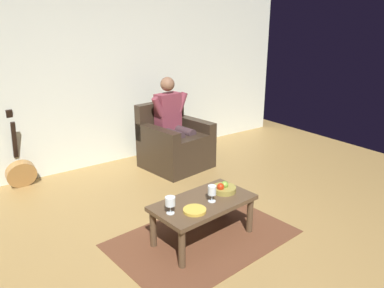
{
  "coord_description": "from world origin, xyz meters",
  "views": [
    {
      "loc": [
        1.81,
        1.95,
        1.98
      ],
      "look_at": [
        -0.45,
        -1.21,
        0.67
      ],
      "focal_mm": 35.25,
      "sensor_mm": 36.0,
      "label": 1
    }
  ],
  "objects_px": {
    "guitar": "(21,171)",
    "coffee_table": "(203,207)",
    "person_seated": "(174,121)",
    "wine_glass_far": "(212,191)",
    "armchair": "(174,145)",
    "decorative_dish": "(195,210)",
    "wine_glass_near": "(170,202)",
    "fruit_bowl": "(224,188)"
  },
  "relations": [
    {
      "from": "guitar",
      "to": "wine_glass_near",
      "type": "relative_size",
      "value": 6.19
    },
    {
      "from": "armchair",
      "to": "guitar",
      "type": "xyz_separation_m",
      "value": [
        1.9,
        -0.52,
        -0.1
      ]
    },
    {
      "from": "guitar",
      "to": "fruit_bowl",
      "type": "height_order",
      "value": "guitar"
    },
    {
      "from": "person_seated",
      "to": "wine_glass_near",
      "type": "xyz_separation_m",
      "value": [
        1.15,
        1.72,
        -0.15
      ]
    },
    {
      "from": "wine_glass_far",
      "to": "wine_glass_near",
      "type": "bearing_deg",
      "value": -4.55
    },
    {
      "from": "wine_glass_near",
      "to": "fruit_bowl",
      "type": "relative_size",
      "value": 0.68
    },
    {
      "from": "decorative_dish",
      "to": "armchair",
      "type": "bearing_deg",
      "value": -118.19
    },
    {
      "from": "person_seated",
      "to": "guitar",
      "type": "distance_m",
      "value": 2.01
    },
    {
      "from": "person_seated",
      "to": "decorative_dish",
      "type": "xyz_separation_m",
      "value": [
        0.96,
        1.81,
        -0.25
      ]
    },
    {
      "from": "fruit_bowl",
      "to": "decorative_dish",
      "type": "relative_size",
      "value": 1.12
    },
    {
      "from": "guitar",
      "to": "decorative_dish",
      "type": "xyz_separation_m",
      "value": [
        -0.93,
        2.32,
        0.19
      ]
    },
    {
      "from": "wine_glass_far",
      "to": "armchair",
      "type": "bearing_deg",
      "value": -112.72
    },
    {
      "from": "fruit_bowl",
      "to": "decorative_dish",
      "type": "distance_m",
      "value": 0.48
    },
    {
      "from": "armchair",
      "to": "decorative_dish",
      "type": "xyz_separation_m",
      "value": [
        0.97,
        1.8,
        0.09
      ]
    },
    {
      "from": "coffee_table",
      "to": "wine_glass_far",
      "type": "distance_m",
      "value": 0.18
    },
    {
      "from": "coffee_table",
      "to": "guitar",
      "type": "distance_m",
      "value": 2.47
    },
    {
      "from": "armchair",
      "to": "person_seated",
      "type": "relative_size",
      "value": 0.73
    },
    {
      "from": "guitar",
      "to": "decorative_dish",
      "type": "relative_size",
      "value": 4.7
    },
    {
      "from": "wine_glass_far",
      "to": "decorative_dish",
      "type": "distance_m",
      "value": 0.26
    },
    {
      "from": "person_seated",
      "to": "guitar",
      "type": "height_order",
      "value": "person_seated"
    },
    {
      "from": "coffee_table",
      "to": "fruit_bowl",
      "type": "relative_size",
      "value": 4.37
    },
    {
      "from": "coffee_table",
      "to": "wine_glass_near",
      "type": "bearing_deg",
      "value": 3.13
    },
    {
      "from": "wine_glass_far",
      "to": "fruit_bowl",
      "type": "relative_size",
      "value": 0.69
    },
    {
      "from": "coffee_table",
      "to": "wine_glass_far",
      "type": "xyz_separation_m",
      "value": [
        -0.06,
        0.05,
        0.16
      ]
    },
    {
      "from": "armchair",
      "to": "coffee_table",
      "type": "relative_size",
      "value": 0.91
    },
    {
      "from": "coffee_table",
      "to": "decorative_dish",
      "type": "distance_m",
      "value": 0.23
    },
    {
      "from": "coffee_table",
      "to": "wine_glass_near",
      "type": "height_order",
      "value": "wine_glass_near"
    },
    {
      "from": "guitar",
      "to": "person_seated",
      "type": "bearing_deg",
      "value": 165.0
    },
    {
      "from": "person_seated",
      "to": "coffee_table",
      "type": "height_order",
      "value": "person_seated"
    },
    {
      "from": "armchair",
      "to": "coffee_table",
      "type": "height_order",
      "value": "armchair"
    },
    {
      "from": "guitar",
      "to": "coffee_table",
      "type": "bearing_deg",
      "value": 116.74
    },
    {
      "from": "fruit_bowl",
      "to": "coffee_table",
      "type": "bearing_deg",
      "value": 7.21
    },
    {
      "from": "guitar",
      "to": "fruit_bowl",
      "type": "relative_size",
      "value": 4.2
    },
    {
      "from": "person_seated",
      "to": "wine_glass_near",
      "type": "bearing_deg",
      "value": 47.91
    },
    {
      "from": "wine_glass_near",
      "to": "coffee_table",
      "type": "bearing_deg",
      "value": -176.87
    },
    {
      "from": "armchair",
      "to": "person_seated",
      "type": "xyz_separation_m",
      "value": [
        0.0,
        -0.01,
        0.34
      ]
    },
    {
      "from": "coffee_table",
      "to": "guitar",
      "type": "relative_size",
      "value": 1.04
    },
    {
      "from": "person_seated",
      "to": "fruit_bowl",
      "type": "distance_m",
      "value": 1.75
    },
    {
      "from": "wine_glass_near",
      "to": "decorative_dish",
      "type": "relative_size",
      "value": 0.76
    },
    {
      "from": "armchair",
      "to": "fruit_bowl",
      "type": "bearing_deg",
      "value": 64.55
    },
    {
      "from": "guitar",
      "to": "decorative_dish",
      "type": "bearing_deg",
      "value": 111.83
    },
    {
      "from": "coffee_table",
      "to": "armchair",
      "type": "bearing_deg",
      "value": -114.94
    }
  ]
}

